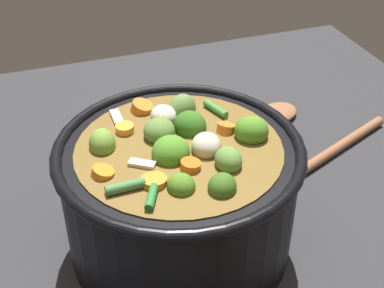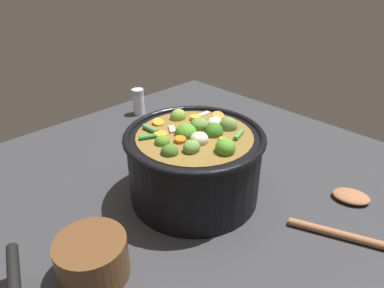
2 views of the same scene
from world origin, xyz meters
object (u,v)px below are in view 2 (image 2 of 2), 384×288
object	(u,v)px
wooden_spoon	(351,212)
small_saucepan	(90,258)
salt_shaker	(138,102)
cooking_pot	(194,163)

from	to	relation	value
wooden_spoon	small_saucepan	distance (m)	0.51
salt_shaker	small_saucepan	world-z (taller)	salt_shaker
wooden_spoon	salt_shaker	bearing A→B (deg)	-0.01
salt_shaker	small_saucepan	size ratio (longest dim) A/B	0.45
cooking_pot	small_saucepan	world-z (taller)	cooking_pot
cooking_pot	salt_shaker	size ratio (longest dim) A/B	3.42
small_saucepan	salt_shaker	bearing A→B (deg)	-43.76
wooden_spoon	small_saucepan	xyz separation A→B (m)	(0.24, 0.45, 0.03)
salt_shaker	small_saucepan	distance (m)	0.66
wooden_spoon	salt_shaker	size ratio (longest dim) A/B	2.51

